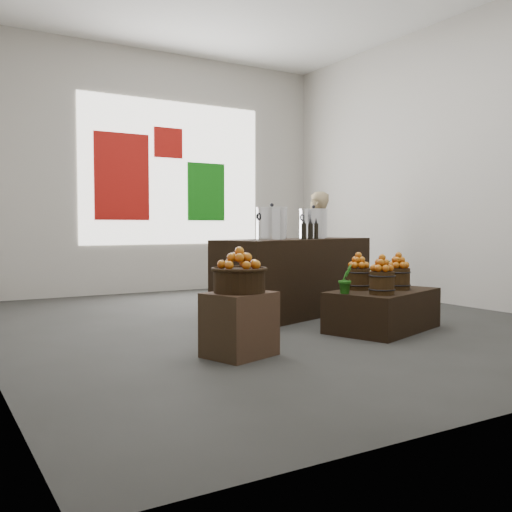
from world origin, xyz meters
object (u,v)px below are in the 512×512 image
wicker_basket (239,281)px  counter (296,277)px  crate (239,324)px  stock_pot_center (313,224)px  stock_pot_left (272,224)px  shopper (316,245)px  display_table (383,310)px

wicker_basket → counter: (1.68, 1.60, -0.17)m
crate → stock_pot_center: stock_pot_center is taller
wicker_basket → stock_pot_left: size_ratio=1.22×
stock_pot_left → stock_pot_center: same height
counter → shopper: bearing=27.3°
stock_pot_left → stock_pot_center: (0.80, 0.26, 0.00)m
stock_pot_left → crate: bearing=-130.4°
crate → shopper: (2.99, 2.93, 0.55)m
wicker_basket → stock_pot_left: stock_pot_left is taller
wicker_basket → shopper: shopper is taller
shopper → crate: bearing=14.9°
shopper → stock_pot_left: bearing=10.6°
display_table → stock_pot_center: bearing=65.4°
counter → stock_pot_center: (0.35, 0.12, 0.65)m
stock_pot_center → wicker_basket: bearing=-139.9°
crate → stock_pot_left: (1.24, 1.45, 0.85)m
crate → stock_pot_left: stock_pot_left is taller
crate → counter: bearing=43.5°
crate → stock_pot_left: size_ratio=1.52×
counter → stock_pot_center: stock_pot_center is taller
crate → shopper: size_ratio=0.33×
display_table → stock_pot_center: (0.14, 1.42, 0.91)m
stock_pot_left → shopper: 2.31m
crate → shopper: 4.22m
counter → stock_pot_left: stock_pot_left is taller
counter → shopper: size_ratio=1.41×
shopper → display_table: bearing=38.0°
counter → stock_pot_left: (-0.45, -0.15, 0.65)m
wicker_basket → display_table: bearing=8.7°
crate → wicker_basket: 0.37m
crate → shopper: bearing=44.5°
wicker_basket → counter: counter is taller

